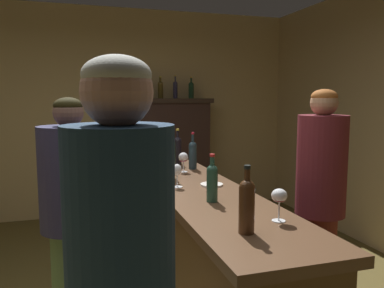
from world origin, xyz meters
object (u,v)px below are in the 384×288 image
(bar_counter, at_px, (203,264))
(wine_glass_rear, at_px, (183,158))
(cheese_plate, at_px, (212,185))
(display_bottle_midright, at_px, (191,89))
(wine_bottle_syrah, at_px, (178,149))
(wine_glass_mid, at_px, (154,156))
(display_bottle_left, at_px, (144,87))
(flower_arrangement, at_px, (166,159))
(display_cabinet, at_px, (169,154))
(wine_bottle_riesling, at_px, (212,181))
(wine_bottle_merlot, at_px, (247,203))
(wine_glass_spare, at_px, (177,171))
(wine_bottle_pinot, at_px, (193,154))
(display_bottle_center, at_px, (175,89))
(patron_by_cabinet, at_px, (72,221))
(wine_bottle_chardonnay, at_px, (171,152))
(display_bottle_midleft, at_px, (160,89))
(wine_glass_front, at_px, (279,197))
(bartender, at_px, (320,203))
(wine_bottle_malbec, at_px, (156,150))

(bar_counter, height_order, wine_glass_rear, wine_glass_rear)
(cheese_plate, xyz_separation_m, display_bottle_midright, (0.67, 2.67, 0.69))
(wine_bottle_syrah, relative_size, wine_glass_mid, 2.11)
(display_bottle_midright, bearing_deg, cheese_plate, -104.13)
(wine_glass_rear, bearing_deg, wine_glass_mid, 136.00)
(display_bottle_left, bearing_deg, flower_arrangement, -96.46)
(bar_counter, xyz_separation_m, display_cabinet, (0.45, 2.77, 0.32))
(wine_bottle_riesling, distance_m, display_bottle_left, 3.12)
(display_cabinet, bearing_deg, wine_glass_mid, -107.10)
(wine_bottle_merlot, bearing_deg, cheese_plate, 79.39)
(wine_glass_rear, bearing_deg, wine_glass_spare, -110.39)
(wine_bottle_pinot, relative_size, flower_arrangement, 0.84)
(wine_glass_mid, height_order, display_bottle_center, display_bottle_center)
(wine_glass_mid, bearing_deg, patron_by_cabinet, -130.23)
(display_bottle_midright, bearing_deg, display_cabinet, 180.00)
(wine_bottle_syrah, xyz_separation_m, wine_glass_spare, (-0.23, -0.85, -0.03))
(bar_counter, height_order, display_bottle_midright, display_bottle_midright)
(display_bottle_midright, bearing_deg, wine_glass_mid, -115.05)
(cheese_plate, bearing_deg, display_bottle_midright, 75.87)
(wine_bottle_chardonnay, bearing_deg, wine_bottle_pinot, -33.59)
(display_cabinet, distance_m, display_bottle_midleft, 0.89)
(bar_counter, xyz_separation_m, cheese_plate, (0.09, 0.10, 0.50))
(display_cabinet, relative_size, wine_glass_front, 9.89)
(bar_counter, xyz_separation_m, wine_bottle_merlot, (-0.08, -0.82, 0.63))
(display_cabinet, bearing_deg, display_bottle_midleft, -180.00)
(flower_arrangement, bearing_deg, bar_counter, -70.79)
(wine_glass_mid, distance_m, patron_by_cabinet, 1.05)
(flower_arrangement, xyz_separation_m, display_bottle_midright, (0.91, 2.35, 0.55))
(display_cabinet, height_order, wine_glass_rear, display_cabinet)
(flower_arrangement, bearing_deg, display_bottle_midleft, 78.35)
(wine_bottle_merlot, relative_size, wine_glass_front, 1.89)
(flower_arrangement, relative_size, bartender, 0.22)
(wine_bottle_pinot, bearing_deg, display_bottle_midright, 73.34)
(display_cabinet, height_order, bartender, bartender)
(wine_bottle_pinot, xyz_separation_m, bartender, (0.58, -0.93, -0.22))
(bar_counter, distance_m, wine_bottle_merlot, 1.04)
(display_cabinet, relative_size, wine_bottle_syrah, 4.99)
(wine_glass_mid, distance_m, flower_arrangement, 0.39)
(patron_by_cabinet, bearing_deg, wine_bottle_malbec, 69.15)
(wine_bottle_syrah, height_order, patron_by_cabinet, patron_by_cabinet)
(wine_glass_front, height_order, flower_arrangement, flower_arrangement)
(cheese_plate, bearing_deg, wine_glass_mid, 109.47)
(wine_bottle_malbec, height_order, display_bottle_left, display_bottle_left)
(wine_bottle_syrah, bearing_deg, wine_glass_rear, -97.91)
(wine_bottle_pinot, height_order, display_bottle_midleft, display_bottle_midleft)
(wine_bottle_syrah, height_order, flower_arrangement, flower_arrangement)
(wine_bottle_riesling, bearing_deg, display_bottle_midright, 75.15)
(wine_bottle_syrah, relative_size, display_bottle_center, 1.02)
(wine_glass_front, distance_m, display_bottle_midright, 3.58)
(display_bottle_midleft, bearing_deg, wine_bottle_merlot, -96.64)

